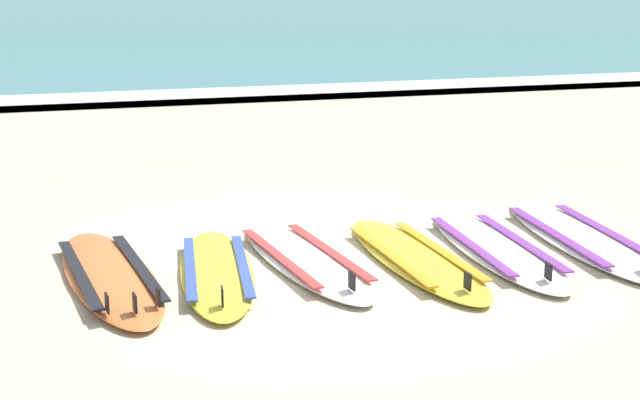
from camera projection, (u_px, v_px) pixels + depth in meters
name	position (u px, v px, depth m)	size (l,w,h in m)	color
ground_plane	(302.00, 258.00, 6.74)	(80.00, 80.00, 0.00)	#C1B599
sea	(67.00, 15.00, 41.99)	(80.00, 60.00, 0.10)	teal
wave_foam_strip	(150.00, 98.00, 14.68)	(80.00, 1.16, 0.11)	white
surfboard_0	(110.00, 275.00, 6.24)	(0.74, 2.22, 0.18)	orange
surfboard_1	(217.00, 271.00, 6.32)	(0.77, 2.00, 0.18)	yellow
surfboard_2	(304.00, 259.00, 6.59)	(0.71, 2.11, 0.18)	white
surfboard_3	(415.00, 257.00, 6.62)	(0.54, 2.11, 0.18)	yellow
surfboard_4	(496.00, 248.00, 6.84)	(0.70, 2.19, 0.18)	silver
surfboard_5	(582.00, 238.00, 7.10)	(0.80, 2.37, 0.18)	white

